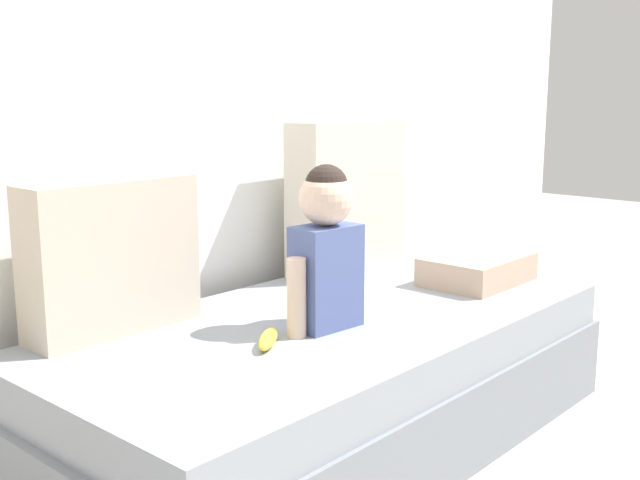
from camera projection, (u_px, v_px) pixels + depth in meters
ground_plane at (329, 439)px, 2.53m from camera, size 12.00×12.00×0.00m
back_wall at (198, 79)px, 2.70m from camera, size 5.13×0.10×2.29m
couch at (329, 379)px, 2.49m from camera, size 1.93×0.95×0.41m
throw_pillow_left at (111, 256)px, 2.26m from camera, size 0.52×0.16×0.45m
throw_pillow_right at (347, 196)px, 3.03m from camera, size 0.53×0.16×0.58m
toddler at (326, 245)px, 2.29m from camera, size 0.31×0.16×0.49m
banana at (268, 339)px, 2.16m from camera, size 0.16×0.13×0.04m
folded_blanket at (477, 269)px, 2.86m from camera, size 0.40×0.28×0.10m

